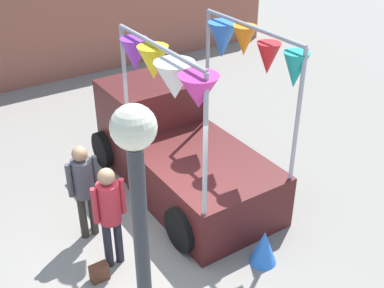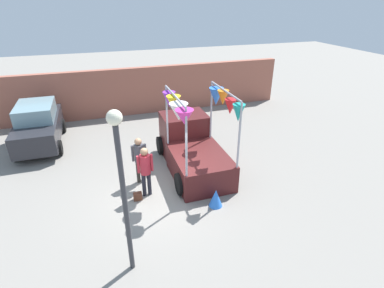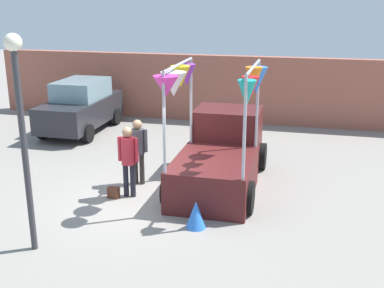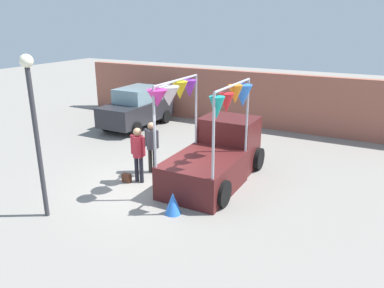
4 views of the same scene
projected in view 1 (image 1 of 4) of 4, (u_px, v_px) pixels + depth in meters
The scene contains 8 objects.
ground_plane at pixel (141, 251), 7.91m from camera, with size 60.00×60.00×0.00m, color gray.
vendor_truck at pixel (176, 141), 9.20m from camera, with size 2.41×4.10×3.28m.
person_customer at pixel (110, 208), 7.15m from camera, with size 0.53×0.34×1.78m.
person_vendor at pixel (84, 184), 7.75m from camera, with size 0.53×0.34×1.74m.
handbag at pixel (99, 272), 7.31m from camera, with size 0.28×0.16×0.28m, color #592D1E.
street_lamp at pixel (143, 273), 3.81m from camera, with size 0.32×0.32×4.16m.
brick_boundary_wall at pixel (0, 45), 13.03m from camera, with size 18.00×0.36×2.60m, color #9E5947.
folded_kite_bundle_azure at pixel (264, 247), 7.56m from camera, with size 0.44×0.44×0.60m, color blue.
Camera 1 is at (-2.58, -5.44, 5.49)m, focal length 45.00 mm.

